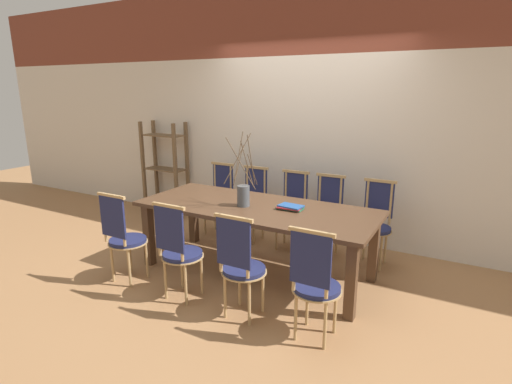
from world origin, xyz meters
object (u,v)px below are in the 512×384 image
(dining_table, at_px, (256,214))
(chair_near_center, at_px, (241,264))
(chair_far_center, at_px, (291,208))
(book_stack, at_px, (290,207))
(shelving_rack, at_px, (165,169))
(vase_centerpiece, at_px, (243,194))

(dining_table, height_order, chair_near_center, chair_near_center)
(chair_near_center, xyz_separation_m, chair_far_center, (-0.28, 1.66, 0.00))
(chair_near_center, distance_m, book_stack, 0.94)
(dining_table, relative_size, shelving_rack, 1.73)
(chair_near_center, bearing_deg, dining_table, 110.85)
(chair_near_center, xyz_separation_m, shelving_rack, (-2.52, 1.94, 0.21))
(vase_centerpiece, bearing_deg, shelving_rack, 150.70)
(dining_table, bearing_deg, chair_near_center, -69.15)
(book_stack, xyz_separation_m, shelving_rack, (-2.56, 1.04, -0.05))
(book_stack, bearing_deg, chair_near_center, -92.35)
(dining_table, distance_m, chair_far_center, 0.84)
(chair_far_center, relative_size, vase_centerpiece, 1.25)
(dining_table, height_order, shelving_rack, shelving_rack)
(dining_table, height_order, book_stack, book_stack)
(chair_far_center, distance_m, shelving_rack, 2.27)
(book_stack, height_order, shelving_rack, shelving_rack)
(dining_table, xyz_separation_m, vase_centerpiece, (-0.12, -0.06, 0.22))
(dining_table, bearing_deg, vase_centerpiece, -153.41)
(chair_near_center, relative_size, book_stack, 3.52)
(chair_far_center, xyz_separation_m, book_stack, (0.32, -0.76, 0.26))
(vase_centerpiece, relative_size, shelving_rack, 0.53)
(book_stack, relative_size, shelving_rack, 0.19)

